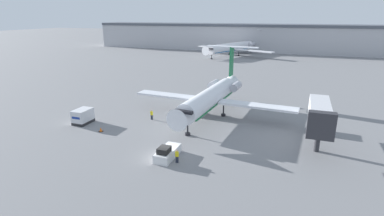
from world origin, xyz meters
TOP-DOWN VIEW (x-y plane):
  - ground_plane at (0.00, 0.00)m, footprint 600.00×600.00m
  - terminal_building at (0.00, 120.00)m, footprint 180.00×16.80m
  - airplane_main at (0.87, 17.45)m, footprint 29.39×26.38m
  - pushback_tug at (0.46, -0.14)m, footprint 1.89×4.62m
  - luggage_cart at (-17.87, 6.48)m, footprint 2.18×3.31m
  - worker_near_tug at (2.09, -0.93)m, footprint 0.40×0.24m
  - worker_by_wing at (-8.06, 11.99)m, footprint 0.40×0.24m
  - traffic_cone_left at (-12.85, 4.33)m, footprint 0.63×0.63m
  - airplane_parked_far_left at (-13.68, 98.43)m, footprint 36.44×35.62m
  - jet_bridge at (18.06, 10.27)m, footprint 3.20×10.85m

SIDE VIEW (x-z plane):
  - ground_plane at x=0.00m, z-range 0.00..0.00m
  - traffic_cone_left at x=-12.85m, z-range -0.02..0.64m
  - pushback_tug at x=0.46m, z-range -0.23..1.58m
  - worker_by_wing at x=-8.06m, z-range 0.04..1.73m
  - worker_near_tug at x=2.09m, z-range 0.04..1.73m
  - luggage_cart at x=-17.87m, z-range 0.00..2.37m
  - airplane_main at x=0.87m, z-range -1.99..9.11m
  - airplane_parked_far_left at x=-13.68m, z-range -1.66..8.97m
  - jet_bridge at x=18.06m, z-range 1.35..7.54m
  - terminal_building at x=0.00m, z-range 0.03..12.86m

